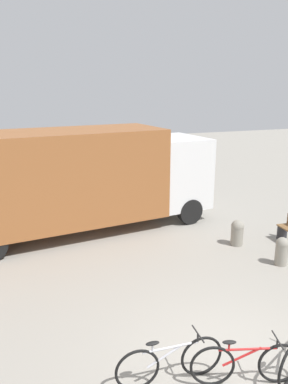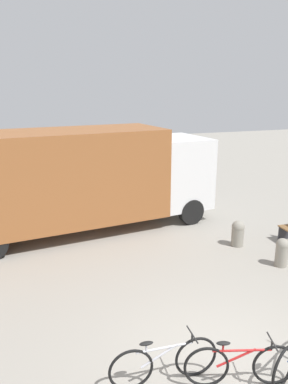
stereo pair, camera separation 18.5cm
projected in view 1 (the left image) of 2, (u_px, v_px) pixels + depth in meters
ground_plane at (233, 366)px, 6.28m from camera, size 60.00×60.00×0.00m
delivery_truck at (75, 177)px, 11.72m from camera, size 9.15×3.34×3.27m
bicycle_near at (170, 362)px, 5.84m from camera, size 1.78×0.44×0.80m
bicycle_middle at (246, 363)px, 5.80m from camera, size 1.71×0.64×0.80m
bollard_near_bench at (282, 250)px, 9.77m from camera, size 0.33×0.33×0.76m
bollard_far_bench at (237, 232)px, 11.01m from camera, size 0.38×0.38×0.77m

